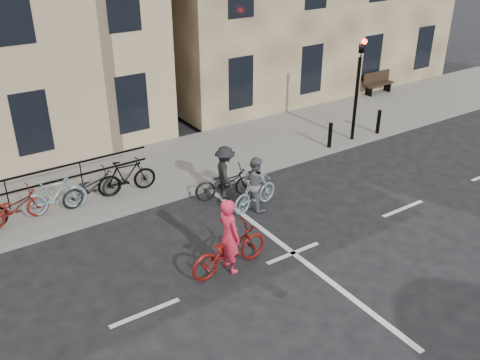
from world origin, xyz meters
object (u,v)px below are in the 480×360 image
traffic_light (358,77)px  cyclist_pink (229,246)px  cyclist_dark (225,178)px  bench (377,82)px  cyclist_grey (255,188)px

traffic_light → cyclist_pink: 9.01m
cyclist_dark → bench: bearing=-52.0°
cyclist_grey → cyclist_dark: size_ratio=0.88×
cyclist_dark → cyclist_pink: bearing=165.5°
cyclist_grey → cyclist_dark: cyclist_dark is taller
bench → cyclist_grey: (-10.50, -5.35, -0.03)m
traffic_light → bench: bearing=35.2°
cyclist_grey → cyclist_dark: 1.06m
bench → cyclist_pink: 14.67m
cyclist_pink → cyclist_grey: (2.16, 2.04, -0.00)m
traffic_light → bench: 6.14m
bench → cyclist_dark: (-10.87, -4.36, -0.03)m
cyclist_grey → traffic_light: bearing=-82.4°
bench → cyclist_grey: 11.79m
cyclist_pink → cyclist_grey: cyclist_pink is taller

